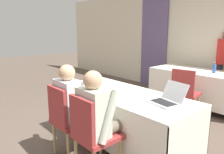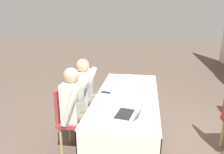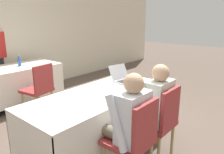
{
  "view_description": "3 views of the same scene",
  "coord_description": "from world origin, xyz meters",
  "px_view_note": "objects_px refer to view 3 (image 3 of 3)",
  "views": [
    {
      "loc": [
        2.03,
        -1.98,
        1.58
      ],
      "look_at": [
        0.0,
        -0.21,
        1.01
      ],
      "focal_mm": 35.0,
      "sensor_mm": 36.0,
      "label": 1
    },
    {
      "loc": [
        2.82,
        0.24,
        1.88
      ],
      "look_at": [
        0.0,
        -0.21,
        1.01
      ],
      "focal_mm": 35.0,
      "sensor_mm": 36.0,
      "label": 2
    },
    {
      "loc": [
        -1.9,
        -1.81,
        1.68
      ],
      "look_at": [
        0.0,
        -0.21,
        1.01
      ],
      "focal_mm": 35.0,
      "sensor_mm": 36.0,
      "label": 3
    }
  ],
  "objects_px": {
    "person_checkered_shirt": "(126,120)",
    "chair_near_right": "(160,120)",
    "laptop": "(124,78)",
    "chair_near_left": "(134,138)",
    "cell_phone": "(116,99)",
    "person_white_shirt": "(153,105)",
    "water_bottle": "(19,61)",
    "chair_far_spare": "(39,87)"
  },
  "relations": [
    {
      "from": "person_checkered_shirt",
      "to": "chair_near_right",
      "type": "bearing_deg",
      "value": 168.78
    },
    {
      "from": "cell_phone",
      "to": "chair_far_spare",
      "type": "height_order",
      "value": "chair_far_spare"
    },
    {
      "from": "water_bottle",
      "to": "laptop",
      "type": "bearing_deg",
      "value": -78.24
    },
    {
      "from": "laptop",
      "to": "person_checkered_shirt",
      "type": "xyz_separation_m",
      "value": [
        -0.89,
        -0.7,
        -0.13
      ]
    },
    {
      "from": "cell_phone",
      "to": "chair_near_right",
      "type": "height_order",
      "value": "chair_near_right"
    },
    {
      "from": "chair_far_spare",
      "to": "person_white_shirt",
      "type": "relative_size",
      "value": 0.78
    },
    {
      "from": "chair_near_left",
      "to": "chair_far_spare",
      "type": "relative_size",
      "value": 1.0
    },
    {
      "from": "person_checkered_shirt",
      "to": "person_white_shirt",
      "type": "distance_m",
      "value": 0.53
    },
    {
      "from": "chair_near_left",
      "to": "chair_near_right",
      "type": "relative_size",
      "value": 1.0
    },
    {
      "from": "water_bottle",
      "to": "person_white_shirt",
      "type": "bearing_deg",
      "value": -88.09
    },
    {
      "from": "cell_phone",
      "to": "water_bottle",
      "type": "relative_size",
      "value": 0.65
    },
    {
      "from": "cell_phone",
      "to": "water_bottle",
      "type": "xyz_separation_m",
      "value": [
        0.2,
        2.63,
        0.09
      ]
    },
    {
      "from": "laptop",
      "to": "chair_near_left",
      "type": "bearing_deg",
      "value": -127.9
    },
    {
      "from": "laptop",
      "to": "chair_near_right",
      "type": "height_order",
      "value": "laptop"
    },
    {
      "from": "water_bottle",
      "to": "chair_near_right",
      "type": "xyz_separation_m",
      "value": [
        0.1,
        -3.05,
        -0.34
      ]
    },
    {
      "from": "chair_near_right",
      "to": "person_white_shirt",
      "type": "bearing_deg",
      "value": -90.0
    },
    {
      "from": "chair_far_spare",
      "to": "person_white_shirt",
      "type": "xyz_separation_m",
      "value": [
        0.21,
        -2.1,
        0.16
      ]
    },
    {
      "from": "person_checkered_shirt",
      "to": "chair_far_spare",
      "type": "bearing_deg",
      "value": -98.43
    },
    {
      "from": "water_bottle",
      "to": "chair_near_right",
      "type": "distance_m",
      "value": 3.07
    },
    {
      "from": "water_bottle",
      "to": "person_checkered_shirt",
      "type": "bearing_deg",
      "value": -98.28
    },
    {
      "from": "chair_near_left",
      "to": "chair_near_right",
      "type": "xyz_separation_m",
      "value": [
        0.53,
        0.0,
        0.0
      ]
    },
    {
      "from": "cell_phone",
      "to": "person_white_shirt",
      "type": "relative_size",
      "value": 0.12
    },
    {
      "from": "water_bottle",
      "to": "chair_near_left",
      "type": "distance_m",
      "value": 3.1
    },
    {
      "from": "cell_phone",
      "to": "person_checkered_shirt",
      "type": "distance_m",
      "value": 0.4
    },
    {
      "from": "chair_near_left",
      "to": "person_white_shirt",
      "type": "relative_size",
      "value": 0.78
    },
    {
      "from": "laptop",
      "to": "person_white_shirt",
      "type": "height_order",
      "value": "person_white_shirt"
    },
    {
      "from": "chair_near_right",
      "to": "person_white_shirt",
      "type": "distance_m",
      "value": 0.19
    },
    {
      "from": "chair_near_right",
      "to": "chair_far_spare",
      "type": "distance_m",
      "value": 2.22
    },
    {
      "from": "laptop",
      "to": "chair_near_left",
      "type": "xyz_separation_m",
      "value": [
        -0.89,
        -0.81,
        -0.28
      ]
    },
    {
      "from": "chair_near_left",
      "to": "water_bottle",
      "type": "bearing_deg",
      "value": -98.0
    },
    {
      "from": "cell_phone",
      "to": "chair_far_spare",
      "type": "xyz_separation_m",
      "value": [
        0.09,
        1.79,
        -0.25
      ]
    },
    {
      "from": "cell_phone",
      "to": "chair_far_spare",
      "type": "distance_m",
      "value": 1.81
    },
    {
      "from": "laptop",
      "to": "chair_near_left",
      "type": "height_order",
      "value": "laptop"
    },
    {
      "from": "chair_near_right",
      "to": "person_checkered_shirt",
      "type": "height_order",
      "value": "person_checkered_shirt"
    },
    {
      "from": "laptop",
      "to": "cell_phone",
      "type": "relative_size",
      "value": 2.86
    },
    {
      "from": "chair_near_left",
      "to": "person_checkered_shirt",
      "type": "xyz_separation_m",
      "value": [
        0.0,
        0.1,
        0.16
      ]
    },
    {
      "from": "chair_near_right",
      "to": "person_white_shirt",
      "type": "xyz_separation_m",
      "value": [
        0.0,
        0.1,
        0.16
      ]
    },
    {
      "from": "chair_near_right",
      "to": "person_checkered_shirt",
      "type": "xyz_separation_m",
      "value": [
        -0.53,
        0.1,
        0.16
      ]
    },
    {
      "from": "chair_near_left",
      "to": "person_white_shirt",
      "type": "xyz_separation_m",
      "value": [
        0.53,
        0.1,
        0.16
      ]
    },
    {
      "from": "water_bottle",
      "to": "chair_near_right",
      "type": "bearing_deg",
      "value": -88.16
    },
    {
      "from": "chair_near_left",
      "to": "chair_near_right",
      "type": "height_order",
      "value": "same"
    },
    {
      "from": "chair_far_spare",
      "to": "person_checkered_shirt",
      "type": "height_order",
      "value": "person_checkered_shirt"
    }
  ]
}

